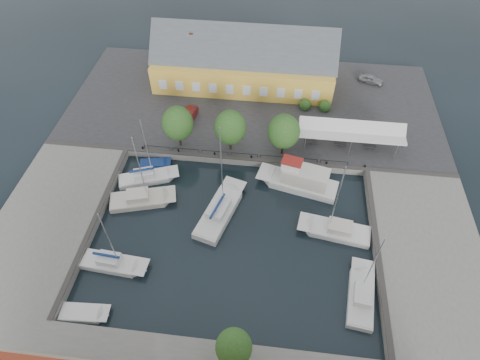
% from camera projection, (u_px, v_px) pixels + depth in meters
% --- Properties ---
extents(ground, '(140.00, 140.00, 0.00)m').
position_uv_depth(ground, '(234.00, 226.00, 47.73)').
color(ground, black).
rests_on(ground, ground).
extents(north_quay, '(56.00, 26.00, 1.00)m').
position_uv_depth(north_quay, '(253.00, 104.00, 62.64)').
color(north_quay, '#2D2D30').
rests_on(north_quay, ground).
extents(west_quay, '(12.00, 24.00, 1.00)m').
position_uv_depth(west_quay, '(49.00, 219.00, 47.75)').
color(west_quay, slate).
rests_on(west_quay, ground).
extents(east_quay, '(12.00, 24.00, 1.00)m').
position_uv_depth(east_quay, '(429.00, 257.00, 44.31)').
color(east_quay, slate).
rests_on(east_quay, ground).
extents(quay_edge_fittings, '(56.00, 24.72, 0.40)m').
position_uv_depth(quay_edge_fittings, '(239.00, 190.00, 50.09)').
color(quay_edge_fittings, '#383533').
rests_on(quay_edge_fittings, north_quay).
extents(warehouse, '(28.56, 14.00, 9.55)m').
position_uv_depth(warehouse, '(240.00, 62.00, 63.49)').
color(warehouse, yellow).
rests_on(warehouse, north_quay).
extents(tent_canopy, '(14.00, 4.00, 2.83)m').
position_uv_depth(tent_canopy, '(351.00, 131.00, 53.53)').
color(tent_canopy, silver).
rests_on(tent_canopy, north_quay).
extents(quay_trees, '(18.20, 4.20, 6.30)m').
position_uv_depth(quay_trees, '(230.00, 127.00, 52.23)').
color(quay_trees, black).
rests_on(quay_trees, north_quay).
extents(car_silver, '(4.30, 2.93, 1.36)m').
position_uv_depth(car_silver, '(371.00, 79.00, 65.15)').
color(car_silver, '#94969B').
rests_on(car_silver, north_quay).
extents(car_red, '(2.33, 4.92, 1.56)m').
position_uv_depth(car_red, '(188.00, 117.00, 58.59)').
color(car_red, maroon).
rests_on(car_red, north_quay).
extents(center_sailboat, '(5.52, 10.24, 13.51)m').
position_uv_depth(center_sailboat, '(220.00, 212.00, 48.67)').
color(center_sailboat, silver).
rests_on(center_sailboat, ground).
extents(trawler, '(10.76, 5.32, 5.00)m').
position_uv_depth(trawler, '(300.00, 181.00, 51.13)').
color(trawler, silver).
rests_on(trawler, ground).
extents(east_boat_b, '(8.70, 4.00, 11.47)m').
position_uv_depth(east_boat_b, '(336.00, 231.00, 46.88)').
color(east_boat_b, silver).
rests_on(east_boat_b, ground).
extents(east_boat_c, '(3.47, 8.17, 10.23)m').
position_uv_depth(east_boat_c, '(361.00, 296.00, 41.47)').
color(east_boat_c, silver).
rests_on(east_boat_c, ground).
extents(west_boat_a, '(8.02, 4.71, 10.50)m').
position_uv_depth(west_boat_a, '(148.00, 178.00, 52.46)').
color(west_boat_a, silver).
rests_on(west_boat_a, ground).
extents(west_boat_b, '(8.54, 4.88, 11.19)m').
position_uv_depth(west_boat_b, '(142.00, 200.00, 50.02)').
color(west_boat_b, beige).
rests_on(west_boat_b, ground).
extents(west_boat_d, '(7.64, 2.78, 10.16)m').
position_uv_depth(west_boat_d, '(114.00, 264.00, 43.94)').
color(west_boat_d, silver).
rests_on(west_boat_d, ground).
extents(launch_sw, '(5.12, 2.16, 0.98)m').
position_uv_depth(launch_sw, '(85.00, 314.00, 40.35)').
color(launch_sw, silver).
rests_on(launch_sw, ground).
extents(launch_nw, '(4.42, 2.42, 0.88)m').
position_uv_depth(launch_nw, '(155.00, 164.00, 54.41)').
color(launch_nw, navy).
rests_on(launch_nw, ground).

